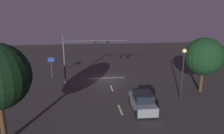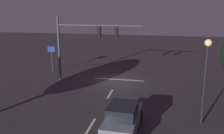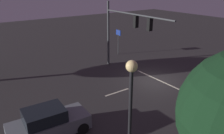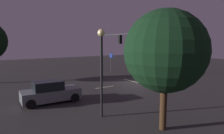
% 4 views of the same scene
% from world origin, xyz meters
% --- Properties ---
extents(ground_plane, '(80.00, 80.00, 0.00)m').
position_xyz_m(ground_plane, '(0.00, 0.00, 0.00)').
color(ground_plane, '#2D2B2B').
extents(traffic_signal_assembly, '(8.28, 0.47, 6.33)m').
position_xyz_m(traffic_signal_assembly, '(3.07, 0.86, 4.32)').
color(traffic_signal_assembly, '#383A3D').
rests_on(traffic_signal_assembly, ground_plane).
extents(lane_dash_far, '(0.16, 2.20, 0.01)m').
position_xyz_m(lane_dash_far, '(0.00, 4.00, 0.00)').
color(lane_dash_far, beige).
rests_on(lane_dash_far, ground_plane).
extents(lane_dash_mid, '(0.16, 2.20, 0.01)m').
position_xyz_m(lane_dash_mid, '(0.00, 10.00, 0.00)').
color(lane_dash_mid, beige).
rests_on(lane_dash_mid, ground_plane).
extents(stop_bar, '(5.00, 0.16, 0.01)m').
position_xyz_m(stop_bar, '(0.00, -0.32, 0.00)').
color(stop_bar, beige).
rests_on(stop_bar, ground_plane).
extents(car_approaching, '(2.07, 4.43, 1.70)m').
position_xyz_m(car_approaching, '(-2.05, 10.17, 0.80)').
color(car_approaching, slate).
rests_on(car_approaching, ground_plane).
extents(street_lamp_left_kerb, '(0.44, 0.44, 5.40)m').
position_xyz_m(street_lamp_left_kerb, '(-6.76, 8.38, 3.74)').
color(street_lamp_left_kerb, black).
rests_on(street_lamp_left_kerb, ground_plane).
extents(route_sign, '(0.90, 0.12, 2.92)m').
position_xyz_m(route_sign, '(7.92, -1.97, 2.10)').
color(route_sign, '#383A3D').
rests_on(route_sign, ground_plane).
extents(tree_left_near, '(4.27, 4.27, 6.31)m').
position_xyz_m(tree_left_near, '(-10.10, 6.58, 4.16)').
color(tree_left_near, '#382314').
rests_on(tree_left_near, ground_plane).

